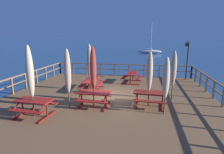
# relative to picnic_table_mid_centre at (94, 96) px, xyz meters

# --- Properties ---
(ground_plane) EXTENTS (600.00, 600.00, 0.00)m
(ground_plane) POSITION_rel_picnic_table_mid_centre_xyz_m (0.50, 1.64, -1.28)
(ground_plane) COLOR navy
(wooden_deck) EXTENTS (12.37, 12.25, 0.73)m
(wooden_deck) POSITION_rel_picnic_table_mid_centre_xyz_m (0.50, 1.64, -0.92)
(wooden_deck) COLOR brown
(wooden_deck) RESTS_ON ground
(railing_waterside_far) EXTENTS (12.17, 0.10, 1.09)m
(railing_waterside_far) POSITION_rel_picnic_table_mid_centre_xyz_m (0.50, 7.62, 0.17)
(railing_waterside_far) COLOR brown
(railing_waterside_far) RESTS_ON wooden_deck
(railing_side_left) EXTENTS (0.10, 12.05, 1.09)m
(railing_side_left) POSITION_rel_picnic_table_mid_centre_xyz_m (-5.53, 1.64, 0.17)
(railing_side_left) COLOR brown
(railing_side_left) RESTS_ON wooden_deck
(railing_side_right) EXTENTS (0.10, 12.05, 1.09)m
(railing_side_right) POSITION_rel_picnic_table_mid_centre_xyz_m (6.54, 1.64, 0.17)
(railing_side_right) COLOR brown
(railing_side_right) RESTS_ON wooden_deck
(picnic_table_mid_centre) EXTENTS (1.73, 1.43, 0.78)m
(picnic_table_mid_centre) POSITION_rel_picnic_table_mid_centre_xyz_m (0.00, 0.00, 0.00)
(picnic_table_mid_centre) COLOR maroon
(picnic_table_mid_centre) RESTS_ON wooden_deck
(picnic_table_back_left) EXTENTS (1.54, 1.78, 0.78)m
(picnic_table_back_left) POSITION_rel_picnic_table_mid_centre_xyz_m (1.58, 5.26, -0.00)
(picnic_table_back_left) COLOR maroon
(picnic_table_back_left) RESTS_ON wooden_deck
(picnic_table_front_right) EXTENTS (1.74, 1.50, 0.78)m
(picnic_table_front_right) POSITION_rel_picnic_table_mid_centre_xyz_m (2.85, 0.50, -0.00)
(picnic_table_front_right) COLOR maroon
(picnic_table_front_right) RESTS_ON wooden_deck
(picnic_table_mid_left) EXTENTS (1.60, 2.24, 0.78)m
(picnic_table_mid_left) POSITION_rel_picnic_table_mid_centre_xyz_m (-0.93, 2.67, 0.01)
(picnic_table_mid_left) COLOR maroon
(picnic_table_mid_left) RESTS_ON wooden_deck
(picnic_table_mid_right) EXTENTS (1.73, 1.51, 0.78)m
(picnic_table_mid_right) POSITION_rel_picnic_table_mid_centre_xyz_m (-2.34, -1.64, -0.00)
(picnic_table_mid_right) COLOR maroon
(picnic_table_mid_right) RESTS_ON wooden_deck
(patio_umbrella_tall_mid_right) EXTENTS (0.32, 0.32, 3.09)m
(patio_umbrella_tall_mid_right) POSITION_rel_picnic_table_mid_centre_xyz_m (-0.01, -0.01, 1.42)
(patio_umbrella_tall_mid_right) COLOR #4C3828
(patio_umbrella_tall_mid_right) RESTS_ON wooden_deck
(patio_umbrella_tall_back_right) EXTENTS (0.32, 0.32, 3.00)m
(patio_umbrella_tall_back_right) POSITION_rel_picnic_table_mid_centre_xyz_m (-1.11, -0.58, 1.36)
(patio_umbrella_tall_back_right) COLOR #4C3828
(patio_umbrella_tall_back_right) RESTS_ON wooden_deck
(patio_umbrella_short_front) EXTENTS (0.32, 0.32, 2.85)m
(patio_umbrella_short_front) POSITION_rel_picnic_table_mid_centre_xyz_m (2.79, 0.54, 1.26)
(patio_umbrella_short_front) COLOR #4C3828
(patio_umbrella_short_front) RESTS_ON wooden_deck
(patio_umbrella_tall_front) EXTENTS (0.32, 0.32, 3.10)m
(patio_umbrella_tall_front) POSITION_rel_picnic_table_mid_centre_xyz_m (-0.99, 2.63, 1.42)
(patio_umbrella_tall_front) COLOR #4C3828
(patio_umbrella_tall_front) RESTS_ON wooden_deck
(patio_umbrella_short_mid) EXTENTS (0.32, 0.32, 3.22)m
(patio_umbrella_short_mid) POSITION_rel_picnic_table_mid_centre_xyz_m (-2.35, -1.69, 1.49)
(patio_umbrella_short_mid) COLOR #4C3828
(patio_umbrella_short_mid) RESTS_ON wooden_deck
(patio_umbrella_tall_mid_left) EXTENTS (0.32, 0.32, 2.80)m
(patio_umbrella_tall_mid_left) POSITION_rel_picnic_table_mid_centre_xyz_m (4.13, 1.76, 1.23)
(patio_umbrella_tall_mid_left) COLOR #4C3828
(patio_umbrella_tall_mid_left) RESTS_ON wooden_deck
(patio_umbrella_short_back) EXTENTS (0.32, 0.32, 2.69)m
(patio_umbrella_short_back) POSITION_rel_picnic_table_mid_centre_xyz_m (3.49, -0.43, 1.16)
(patio_umbrella_short_back) COLOR #4C3828
(patio_umbrella_short_back) RESTS_ON wooden_deck
(lamp_post_hooked) EXTENTS (0.40, 0.63, 3.20)m
(lamp_post_hooked) POSITION_rel_picnic_table_mid_centre_xyz_m (5.89, 6.89, 1.56)
(lamp_post_hooked) COLOR black
(lamp_post_hooked) RESTS_ON wooden_deck
(sailboat_distant) EXTENTS (6.16, 2.43, 7.72)m
(sailboat_distant) POSITION_rel_picnic_table_mid_centre_xyz_m (3.74, 39.41, -0.77)
(sailboat_distant) COLOR white
(sailboat_distant) RESTS_ON ground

